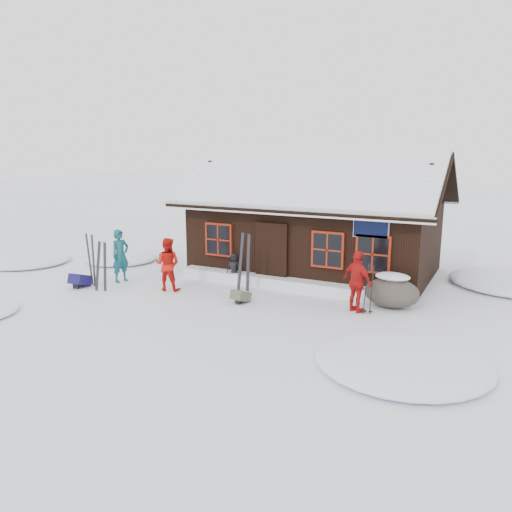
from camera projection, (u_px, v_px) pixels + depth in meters
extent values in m
plane|color=white|center=(208.00, 301.00, 14.69)|extent=(120.00, 120.00, 0.00)
cube|color=black|center=(317.00, 237.00, 18.11)|extent=(8.00, 5.00, 2.50)
cube|color=black|center=(303.00, 181.00, 16.39)|extent=(8.90, 3.14, 1.88)
cube|color=black|center=(332.00, 177.00, 18.96)|extent=(8.90, 3.14, 1.88)
cube|color=white|center=(303.00, 177.00, 16.36)|extent=(8.72, 3.07, 1.86)
cube|color=white|center=(332.00, 173.00, 18.93)|extent=(8.72, 3.07, 1.86)
cube|color=white|center=(319.00, 154.00, 17.49)|extent=(8.81, 0.22, 0.14)
cube|color=silver|center=(284.00, 212.00, 15.29)|extent=(8.90, 0.10, 0.20)
cube|color=black|center=(272.00, 255.00, 16.21)|extent=(1.00, 0.10, 2.00)
cube|color=black|center=(371.00, 227.00, 14.52)|extent=(1.00, 0.06, 0.60)
cube|color=maroon|center=(219.00, 240.00, 17.02)|extent=(1.04, 0.10, 1.14)
cube|color=black|center=(218.00, 240.00, 16.99)|extent=(0.90, 0.04, 1.00)
cube|color=maroon|center=(328.00, 250.00, 15.28)|extent=(1.04, 0.10, 1.14)
cube|color=black|center=(327.00, 250.00, 15.25)|extent=(0.90, 0.04, 1.00)
cube|color=maroon|center=(373.00, 254.00, 14.66)|extent=(1.04, 0.10, 1.14)
cube|color=black|center=(373.00, 254.00, 14.62)|extent=(0.90, 0.04, 1.00)
cube|color=white|center=(286.00, 283.00, 15.94)|extent=(7.60, 0.60, 0.35)
ellipsoid|color=white|center=(122.00, 261.00, 19.98)|extent=(2.80, 2.80, 0.34)
ellipsoid|color=white|center=(402.00, 366.00, 10.27)|extent=(3.60, 3.60, 0.43)
ellipsoid|color=white|center=(28.00, 263.00, 19.58)|extent=(3.20, 3.20, 0.38)
imported|color=#13525B|center=(120.00, 256.00, 16.65)|extent=(0.56, 0.72, 1.78)
imported|color=red|center=(168.00, 264.00, 15.64)|extent=(0.94, 0.81, 1.68)
imported|color=#B41412|center=(357.00, 282.00, 13.50)|extent=(1.08, 0.85, 1.71)
imported|color=black|center=(234.00, 268.00, 16.67)|extent=(0.50, 0.34, 0.98)
ellipsoid|color=#524A41|center=(392.00, 293.00, 14.01)|extent=(1.53, 1.15, 0.84)
ellipsoid|color=white|center=(392.00, 280.00, 13.93)|extent=(0.96, 0.70, 0.21)
cube|color=black|center=(98.00, 267.00, 15.59)|extent=(0.26, 0.14, 1.64)
cube|color=black|center=(105.00, 268.00, 15.49)|extent=(0.28, 0.11, 1.64)
cube|color=black|center=(89.00, 260.00, 16.32)|extent=(0.23, 0.07, 1.75)
cube|color=black|center=(93.00, 261.00, 16.12)|extent=(0.19, 0.15, 1.75)
cube|color=black|center=(241.00, 262.00, 15.62)|extent=(0.28, 0.09, 1.89)
cube|color=black|center=(248.00, 264.00, 15.42)|extent=(0.24, 0.16, 1.89)
cylinder|color=black|center=(366.00, 290.00, 13.38)|extent=(0.10, 0.13, 1.43)
cylinder|color=black|center=(372.00, 290.00, 13.32)|extent=(0.10, 0.13, 1.43)
cube|color=#18124E|center=(80.00, 282.00, 16.10)|extent=(0.54, 0.67, 0.33)
cube|color=#51513A|center=(241.00, 298.00, 14.45)|extent=(0.48, 0.59, 0.28)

